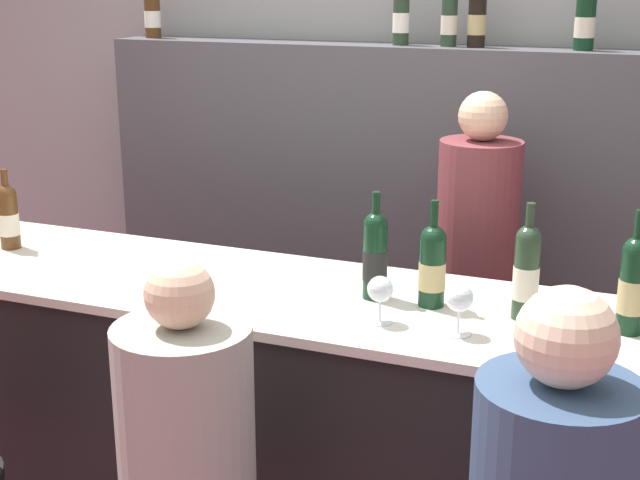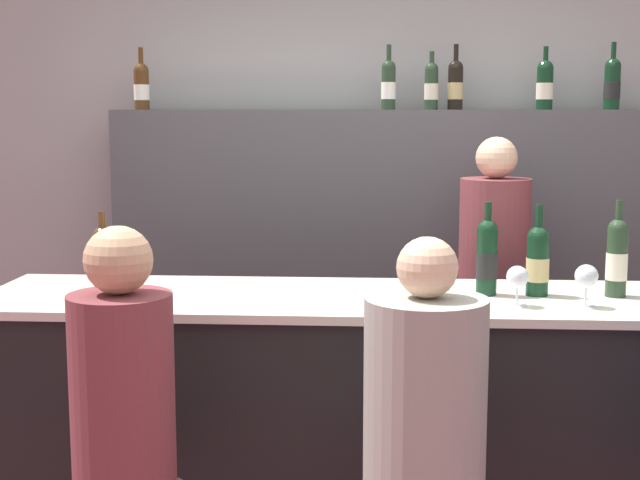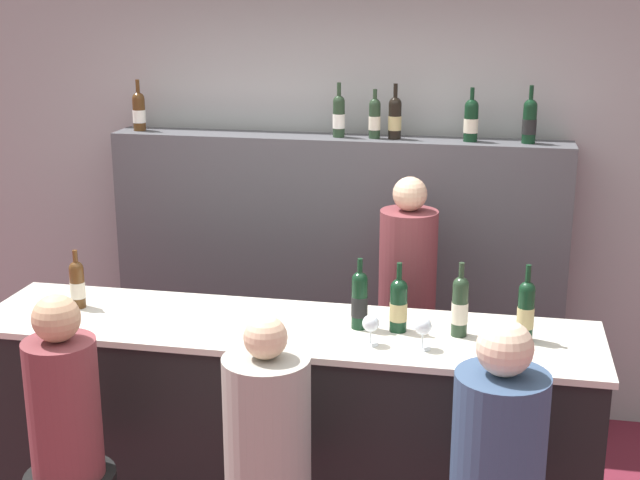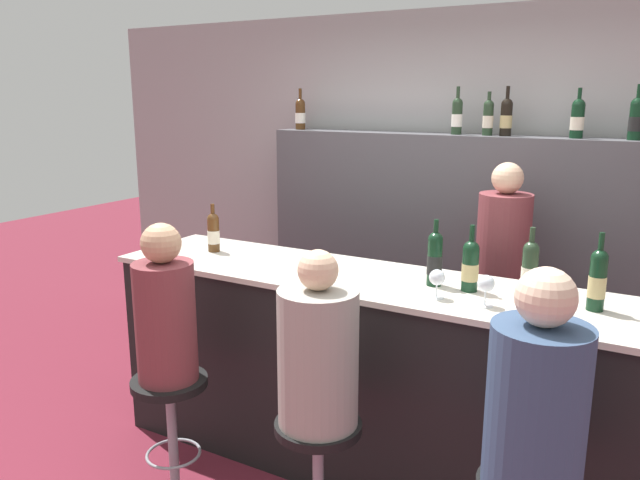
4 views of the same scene
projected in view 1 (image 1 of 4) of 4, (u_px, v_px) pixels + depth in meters
wall_back at (410, 140)px, 4.15m from camera, size 6.40×0.05×2.60m
bar_counter at (269, 441)px, 2.96m from camera, size 2.89×0.68×1.09m
back_bar_cabinet at (393, 240)px, 4.07m from camera, size 2.70×0.28×1.75m
wine_bottle_counter_0 at (8, 216)px, 3.18m from camera, size 0.07×0.07×0.29m
wine_bottle_counter_1 at (375, 254)px, 2.68m from camera, size 0.08×0.08×0.33m
wine_bottle_counter_2 at (432, 265)px, 2.62m from camera, size 0.08×0.08×0.32m
wine_bottle_counter_3 at (526, 271)px, 2.52m from camera, size 0.07×0.07×0.34m
wine_bottle_counter_4 at (633, 284)px, 2.41m from camera, size 0.08×0.08×0.35m
wine_bottle_backbar_0 at (152, 12)px, 4.23m from camera, size 0.08×0.08×0.31m
wine_bottle_backbar_1 at (401, 15)px, 3.78m from camera, size 0.07×0.07×0.32m
wine_bottle_backbar_2 at (449, 18)px, 3.71m from camera, size 0.07×0.07×0.28m
wine_bottle_backbar_3 at (477, 17)px, 3.66m from camera, size 0.08×0.08×0.32m
wine_bottle_backbar_4 at (585, 19)px, 3.51m from camera, size 0.08×0.08×0.30m
wine_glass_0 at (380, 291)px, 2.50m from camera, size 0.07×0.07×0.14m
wine_glass_1 at (459, 300)px, 2.41m from camera, size 0.08×0.08×0.14m
guest_seated_middle at (186, 430)px, 2.21m from camera, size 0.35×0.35×0.77m
bartender at (473, 314)px, 3.50m from camera, size 0.31×0.31×1.63m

